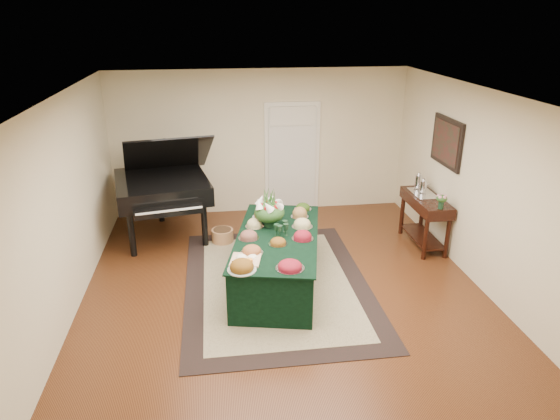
{
  "coord_description": "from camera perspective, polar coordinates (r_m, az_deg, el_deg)",
  "views": [
    {
      "loc": [
        -0.89,
        -6.12,
        3.63
      ],
      "look_at": [
        0.0,
        0.3,
        1.05
      ],
      "focal_mm": 32.0,
      "sensor_mm": 36.0,
      "label": 1
    }
  ],
  "objects": [
    {
      "name": "buffet_table",
      "position": [
        7.08,
        -0.29,
        -5.65
      ],
      "size": [
        1.59,
        2.53,
        0.74
      ],
      "color": "black",
      "rests_on": "ground"
    },
    {
      "name": "tea_service",
      "position": [
        8.57,
        15.83,
        2.76
      ],
      "size": [
        0.34,
        0.58,
        0.3
      ],
      "color": "silver",
      "rests_on": "mahogany_sideboard"
    },
    {
      "name": "wicker_basket",
      "position": [
        8.48,
        -6.58,
        -2.95
      ],
      "size": [
        0.36,
        0.36,
        0.23
      ],
      "primitive_type": "cylinder",
      "color": "#9C673E",
      "rests_on": "ground"
    },
    {
      "name": "mahogany_sideboard",
      "position": [
        8.45,
        16.29,
        0.18
      ],
      "size": [
        0.45,
        1.18,
        0.85
      ],
      "color": "black",
      "rests_on": "ground"
    },
    {
      "name": "ground",
      "position": [
        7.17,
        0.33,
        -8.71
      ],
      "size": [
        6.0,
        6.0,
        0.0
      ],
      "primitive_type": "plane",
      "color": "black",
      "rests_on": "ground"
    },
    {
      "name": "wall_painting",
      "position": [
        8.23,
        18.51,
        7.37
      ],
      "size": [
        0.05,
        0.95,
        0.75
      ],
      "color": "black",
      "rests_on": "ground"
    },
    {
      "name": "floral_centerpiece",
      "position": [
        7.13,
        -1.22,
        0.16
      ],
      "size": [
        0.45,
        0.45,
        0.45
      ],
      "color": "black",
      "rests_on": "buffet_table"
    },
    {
      "name": "kitchen_doorway",
      "position": [
        9.57,
        1.38,
        5.88
      ],
      "size": [
        1.05,
        0.07,
        2.1
      ],
      "color": "silver",
      "rests_on": "ground"
    },
    {
      "name": "area_rug",
      "position": [
        7.22,
        -0.39,
        -8.39
      ],
      "size": [
        2.58,
        3.62,
        0.01
      ],
      "color": "black",
      "rests_on": "ground"
    },
    {
      "name": "food_platters",
      "position": [
        6.9,
        -0.66,
        -2.58
      ],
      "size": [
        1.39,
        2.3,
        0.13
      ],
      "color": "#A1A9A0",
      "rests_on": "buffet_table"
    },
    {
      "name": "grand_piano",
      "position": [
        8.6,
        -13.28,
        2.68
      ],
      "size": [
        1.79,
        2.0,
        1.81
      ],
      "color": "black",
      "rests_on": "ground"
    },
    {
      "name": "pink_bouquet",
      "position": [
        7.9,
        18.0,
        1.2
      ],
      "size": [
        0.18,
        0.18,
        0.24
      ],
      "color": "black",
      "rests_on": "mahogany_sideboard"
    },
    {
      "name": "cutting_board",
      "position": [
        6.26,
        -3.93,
        -5.44
      ],
      "size": [
        0.43,
        0.43,
        0.1
      ],
      "color": "tan",
      "rests_on": "buffet_table"
    },
    {
      "name": "green_goblets",
      "position": [
        6.89,
        0.2,
        -2.21
      ],
      "size": [
        0.21,
        0.24,
        0.18
      ],
      "color": "black",
      "rests_on": "buffet_table"
    }
  ]
}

